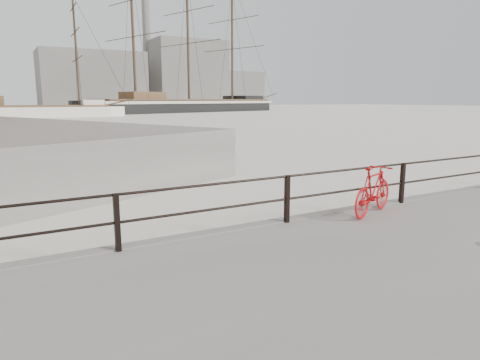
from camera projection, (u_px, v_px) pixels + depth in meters
name	position (u px, v px, depth m)	size (l,w,h in m)	color
ground	(395.00, 215.00, 10.86)	(400.00, 400.00, 0.00)	white
guardrail	(402.00, 183.00, 10.57)	(28.00, 0.10, 1.00)	black
bicycle	(373.00, 190.00, 9.48)	(1.83, 0.27, 1.10)	#B60C0F
barque_black	(190.00, 112.00, 102.12)	(65.58, 21.46, 36.72)	black
schooner_mid	(35.00, 117.00, 70.85)	(31.57, 13.35, 22.47)	white
industrial_west	(92.00, 81.00, 138.46)	(32.00, 18.00, 18.00)	gray
industrial_mid	(186.00, 75.00, 159.21)	(26.00, 20.00, 24.00)	gray
industrial_east	(234.00, 90.00, 175.59)	(20.00, 16.00, 14.00)	gray
smokestack	(147.00, 46.00, 155.30)	(2.80, 2.80, 44.00)	gray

